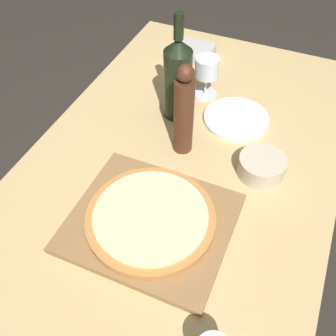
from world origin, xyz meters
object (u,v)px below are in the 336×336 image
(pizza, at_px, (151,218))
(pepper_mill, at_px, (184,112))
(wine_bottle, at_px, (178,78))
(wine_glass, at_px, (207,69))
(small_bowl, at_px, (261,166))

(pizza, relative_size, pepper_mill, 1.13)
(wine_bottle, height_order, pepper_mill, wine_bottle)
(pizza, height_order, pepper_mill, pepper_mill)
(wine_bottle, bearing_deg, wine_glass, 69.59)
(wine_bottle, xyz_separation_m, pepper_mill, (0.07, -0.14, -0.00))
(wine_bottle, distance_m, pepper_mill, 0.16)
(wine_bottle, height_order, small_bowl, wine_bottle)
(wine_bottle, xyz_separation_m, wine_glass, (0.05, 0.13, -0.04))
(pizza, height_order, wine_bottle, wine_bottle)
(wine_glass, bearing_deg, wine_bottle, -110.41)
(pizza, distance_m, wine_glass, 0.55)
(wine_bottle, distance_m, small_bowl, 0.36)
(pizza, relative_size, wine_bottle, 0.95)
(wine_glass, bearing_deg, pepper_mill, -84.51)
(wine_glass, xyz_separation_m, small_bowl, (0.26, -0.27, -0.07))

